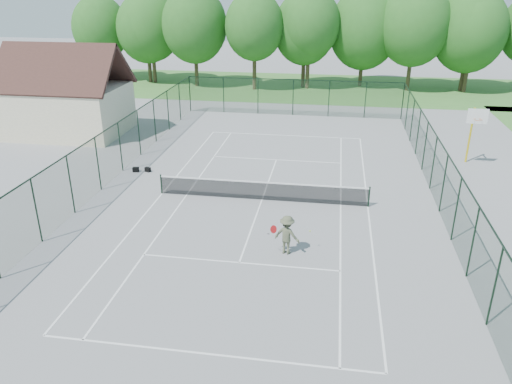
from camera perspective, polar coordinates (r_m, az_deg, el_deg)
ground at (r=26.32m, az=0.68°, el=-0.90°), size 140.00×140.00×0.00m
grass_far at (r=54.94m, az=5.35°, el=11.86°), size 80.00×16.00×0.01m
court_lines at (r=26.32m, az=0.68°, el=-0.89°), size 11.05×23.85×0.01m
tennis_net at (r=26.09m, az=0.69°, el=0.25°), size 11.08×0.08×1.10m
fence_enclosure at (r=25.72m, az=0.70°, el=2.27°), size 18.05×36.05×3.02m
utility_building at (r=39.71m, az=-20.90°, el=10.65°), size 8.60×6.27×6.63m
tree_line_far at (r=54.09m, az=5.59°, el=18.08°), size 39.40×6.40×9.70m
basketball_goal at (r=33.33m, az=23.67°, el=7.05°), size 1.20×1.43×3.65m
sports_bag_a at (r=30.97m, az=-13.58°, el=2.51°), size 0.39×0.27×0.29m
sports_bag_b at (r=30.83m, az=-12.27°, el=2.52°), size 0.40×0.32×0.27m
tennis_player at (r=21.03m, az=3.56°, el=-4.90°), size 1.85×0.93×1.72m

